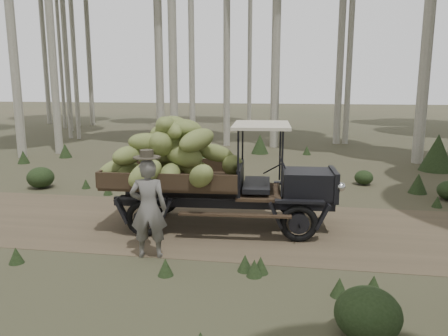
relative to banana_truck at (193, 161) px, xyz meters
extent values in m
plane|color=#473D2B|center=(0.02, 0.08, -1.49)|extent=(120.00, 120.00, 0.00)
cube|color=brown|center=(0.02, 0.08, -1.49)|extent=(70.00, 4.00, 0.01)
cube|color=black|center=(2.49, 0.19, -0.46)|extent=(1.09, 1.04, 0.57)
cube|color=black|center=(3.06, 0.23, -0.46)|extent=(0.17, 1.04, 0.64)
cube|color=black|center=(1.05, 0.10, -0.35)|extent=(0.17, 1.45, 0.57)
cube|color=#38281C|center=(-0.39, 0.01, -0.46)|extent=(3.00, 2.04, 0.08)
cube|color=#38281C|center=(-0.45, 0.94, -0.27)|extent=(2.89, 0.24, 0.33)
cube|color=#38281C|center=(-0.34, -0.92, -0.27)|extent=(2.89, 0.24, 0.33)
cube|color=#38281C|center=(-1.84, -0.08, -0.27)|extent=(0.18, 1.86, 0.33)
cube|color=beige|center=(1.49, 0.13, 0.81)|extent=(1.30, 1.83, 0.06)
cube|color=black|center=(0.66, 0.47, -0.85)|extent=(4.75, 0.40, 0.19)
cube|color=black|center=(0.71, -0.31, -0.85)|extent=(4.75, 0.40, 0.19)
torus|color=black|center=(2.24, 1.00, -1.10)|extent=(0.79, 0.19, 0.79)
torus|color=black|center=(2.34, -0.65, -1.10)|extent=(0.79, 0.19, 0.79)
torus|color=black|center=(-0.96, 0.80, -1.10)|extent=(0.79, 0.19, 0.79)
torus|color=black|center=(-0.86, -0.85, -1.10)|extent=(0.79, 0.19, 0.79)
sphere|color=beige|center=(3.12, 0.70, -0.40)|extent=(0.19, 0.19, 0.19)
sphere|color=beige|center=(3.17, -0.23, -0.40)|extent=(0.19, 0.19, 0.19)
ellipsoid|color=olive|center=(0.03, 0.08, -0.18)|extent=(0.83, 0.45, 0.56)
ellipsoid|color=olive|center=(-0.15, -0.17, 0.16)|extent=(0.97, 0.61, 0.69)
ellipsoid|color=olive|center=(-0.60, -0.30, 0.42)|extent=(0.62, 0.90, 0.73)
ellipsoid|color=olive|center=(-0.40, 0.12, 0.72)|extent=(1.05, 0.90, 0.68)
ellipsoid|color=olive|center=(-1.61, -0.50, -0.13)|extent=(0.88, 0.83, 0.60)
ellipsoid|color=olive|center=(-0.72, 0.09, 0.20)|extent=(0.88, 0.50, 0.71)
ellipsoid|color=olive|center=(-0.90, -0.29, 0.43)|extent=(1.00, 0.79, 0.51)
ellipsoid|color=olive|center=(-0.55, -0.12, 0.76)|extent=(0.63, 0.97, 0.61)
ellipsoid|color=olive|center=(-1.10, 0.76, -0.15)|extent=(0.99, 0.70, 0.71)
ellipsoid|color=olive|center=(0.45, 0.39, 0.13)|extent=(1.02, 0.74, 0.61)
ellipsoid|color=olive|center=(-0.33, 0.22, 0.43)|extent=(0.97, 0.83, 0.65)
ellipsoid|color=olive|center=(-0.44, -0.15, 0.70)|extent=(0.84, 0.91, 0.49)
ellipsoid|color=olive|center=(-0.39, -0.51, -0.24)|extent=(0.49, 0.88, 0.69)
ellipsoid|color=olive|center=(-1.28, -0.55, 0.18)|extent=(0.74, 0.86, 0.46)
ellipsoid|color=olive|center=(0.15, -0.21, 0.49)|extent=(0.99, 0.99, 0.67)
ellipsoid|color=olive|center=(-0.18, 0.14, 0.67)|extent=(0.94, 0.75, 0.58)
ellipsoid|color=olive|center=(-1.39, -0.28, -0.23)|extent=(0.53, 0.84, 0.48)
ellipsoid|color=olive|center=(-0.95, 0.35, 0.13)|extent=(0.71, 0.83, 0.58)
ellipsoid|color=olive|center=(-0.70, 0.28, 0.52)|extent=(0.90, 0.79, 0.62)
ellipsoid|color=olive|center=(-0.65, 0.08, 0.76)|extent=(0.60, 0.82, 0.51)
ellipsoid|color=olive|center=(0.83, 0.47, -0.16)|extent=(0.56, 0.89, 0.70)
ellipsoid|color=olive|center=(-1.02, 0.25, 0.09)|extent=(0.97, 0.63, 0.56)
ellipsoid|color=olive|center=(-0.45, -0.13, 0.42)|extent=(0.75, 0.90, 0.64)
ellipsoid|color=olive|center=(-0.34, -0.03, 0.70)|extent=(0.88, 0.50, 0.38)
ellipsoid|color=olive|center=(-0.72, 0.58, -0.20)|extent=(0.91, 0.42, 0.60)
ellipsoid|color=olive|center=(-0.75, -0.99, -0.10)|extent=(0.96, 0.95, 0.78)
ellipsoid|color=olive|center=(0.39, -0.92, -0.13)|extent=(0.86, 0.93, 0.72)
imported|color=#615E59|center=(-0.40, -1.86, -0.56)|extent=(0.74, 0.54, 1.85)
cylinder|color=#373227|center=(-0.40, -1.86, 0.39)|extent=(0.56, 0.56, 0.02)
cylinder|color=#373227|center=(-0.40, -1.86, 0.45)|extent=(0.28, 0.28, 0.15)
cylinder|color=#B2AD9E|center=(-7.85, 22.07, 6.97)|extent=(0.20, 0.20, 16.91)
cylinder|color=#B2AD9E|center=(-13.91, 21.50, 6.96)|extent=(0.34, 0.34, 16.90)
ellipsoid|color=#233319|center=(4.41, 4.84, -1.25)|extent=(0.58, 0.58, 0.46)
cone|color=#233319|center=(-0.80, 7.32, -1.28)|extent=(0.39, 0.39, 0.43)
cone|color=#233319|center=(5.82, 3.98, -1.19)|extent=(0.53, 0.53, 0.59)
ellipsoid|color=#233319|center=(3.18, -3.99, -1.15)|extent=(0.84, 0.84, 0.67)
cone|color=#233319|center=(0.65, 10.54, -1.05)|extent=(0.79, 0.79, 0.88)
ellipsoid|color=#233319|center=(-5.47, 2.80, -1.16)|extent=(0.81, 0.81, 0.65)
cone|color=#233319|center=(-1.80, 7.08, -0.94)|extent=(0.98, 0.98, 1.09)
ellipsoid|color=#233319|center=(-1.15, 6.00, -1.15)|extent=(0.83, 0.83, 0.66)
cone|color=#233319|center=(-8.52, 6.52, -1.23)|extent=(0.47, 0.47, 0.52)
cone|color=#233319|center=(2.77, 10.54, -1.28)|extent=(0.37, 0.37, 0.41)
cone|color=#233319|center=(-7.58, 8.09, -1.19)|extent=(0.55, 0.55, 0.61)
cone|color=#233319|center=(7.39, 7.60, -0.81)|extent=(1.22, 1.22, 1.36)
cone|color=#233319|center=(1.60, -2.40, -1.34)|extent=(0.27, 0.27, 0.30)
cone|color=#233319|center=(0.13, -2.60, -1.34)|extent=(0.27, 0.27, 0.30)
cone|color=#233319|center=(3.47, -2.71, -1.34)|extent=(0.27, 0.27, 0.30)
cone|color=#233319|center=(2.60, 2.61, -1.34)|extent=(0.27, 0.27, 0.30)
cone|color=#233319|center=(-2.66, -2.54, -1.34)|extent=(0.27, 0.27, 0.30)
cone|color=#233319|center=(-3.08, 2.33, -1.34)|extent=(0.27, 0.27, 0.30)
cone|color=#233319|center=(1.70, -2.26, -1.34)|extent=(0.27, 0.27, 0.30)
cone|color=#233319|center=(1.43, -2.22, -1.34)|extent=(0.27, 0.27, 0.30)
cone|color=#233319|center=(2.03, 2.41, -1.34)|extent=(0.27, 0.27, 0.30)
cone|color=#233319|center=(2.94, -2.88, -1.34)|extent=(0.27, 0.27, 0.30)
cone|color=#233319|center=(-4.07, 2.95, -1.34)|extent=(0.27, 0.27, 0.30)
cone|color=#233319|center=(5.92, 2.49, -1.34)|extent=(0.27, 0.27, 0.30)
cone|color=#233319|center=(-2.22, 2.28, -1.34)|extent=(0.27, 0.27, 0.30)
camera|label=1|loc=(2.20, -9.22, 1.70)|focal=35.00mm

